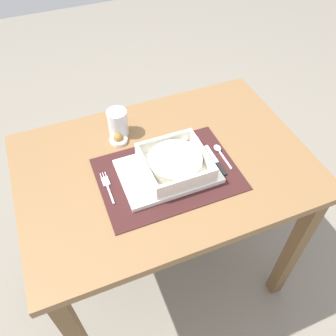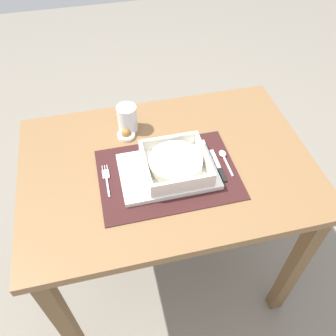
{
  "view_description": "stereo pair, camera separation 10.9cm",
  "coord_description": "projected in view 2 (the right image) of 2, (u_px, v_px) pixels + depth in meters",
  "views": [
    {
      "loc": [
        -0.28,
        -0.72,
        1.59
      ],
      "look_at": [
        -0.01,
        -0.05,
        0.77
      ],
      "focal_mm": 37.69,
      "sensor_mm": 36.0,
      "label": 1
    },
    {
      "loc": [
        -0.18,
        -0.76,
        1.59
      ],
      "look_at": [
        -0.01,
        -0.05,
        0.77
      ],
      "focal_mm": 37.69,
      "sensor_mm": 36.0,
      "label": 2
    }
  ],
  "objects": [
    {
      "name": "dining_table",
      "position": [
        167.0,
        185.0,
        1.24
      ],
      "size": [
        0.95,
        0.66,
        0.74
      ],
      "color": "brown",
      "rests_on": "ground"
    },
    {
      "name": "condiment_saucer",
      "position": [
        126.0,
        134.0,
        1.23
      ],
      "size": [
        0.06,
        0.06,
        0.03
      ],
      "color": "white",
      "rests_on": "dining_table"
    },
    {
      "name": "placemat",
      "position": [
        168.0,
        174.0,
        1.12
      ],
      "size": [
        0.44,
        0.31,
        0.0
      ],
      "primitive_type": "cube",
      "color": "#381919",
      "rests_on": "dining_table"
    },
    {
      "name": "butter_knife",
      "position": [
        219.0,
        167.0,
        1.13
      ],
      "size": [
        0.01,
        0.14,
        0.01
      ],
      "rotation": [
        0.0,
        0.0,
        0.07
      ],
      "color": "black",
      "rests_on": "placemat"
    },
    {
      "name": "drinking_glass",
      "position": [
        127.0,
        119.0,
        1.23
      ],
      "size": [
        0.07,
        0.07,
        0.1
      ],
      "color": "white",
      "rests_on": "dining_table"
    },
    {
      "name": "ground_plane",
      "position": [
        167.0,
        267.0,
        1.71
      ],
      "size": [
        6.0,
        6.0,
        0.0
      ],
      "primitive_type": "plane",
      "color": "gray"
    },
    {
      "name": "porridge_bowl",
      "position": [
        175.0,
        164.0,
        1.09
      ],
      "size": [
        0.2,
        0.2,
        0.05
      ],
      "color": "white",
      "rests_on": "serving_plate"
    },
    {
      "name": "fork",
      "position": [
        106.0,
        178.0,
        1.1
      ],
      "size": [
        0.02,
        0.13,
        0.0
      ],
      "rotation": [
        0.0,
        0.0,
        0.05
      ],
      "color": "silver",
      "rests_on": "placemat"
    },
    {
      "name": "serving_plate",
      "position": [
        168.0,
        171.0,
        1.11
      ],
      "size": [
        0.3,
        0.21,
        0.02
      ],
      "primitive_type": "cube",
      "color": "white",
      "rests_on": "placemat"
    },
    {
      "name": "spoon",
      "position": [
        224.0,
        156.0,
        1.16
      ],
      "size": [
        0.02,
        0.11,
        0.01
      ],
      "rotation": [
        0.0,
        0.0,
        0.02
      ],
      "color": "silver",
      "rests_on": "placemat"
    }
  ]
}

